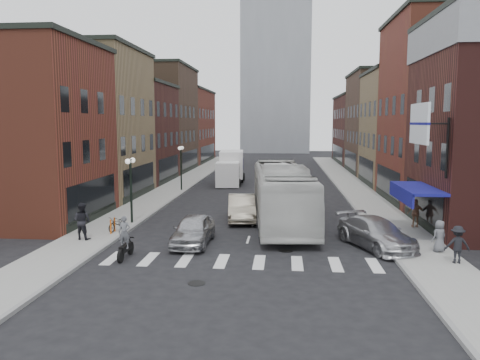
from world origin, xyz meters
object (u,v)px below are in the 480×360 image
(sedan_left_near, at_px, (193,230))
(curb_car, at_px, (376,233))
(ped_right_b, at_px, (416,213))
(transit_bus, at_px, (282,194))
(motorcycle_rider, at_px, (125,239))
(billboard_sign, at_px, (421,125))
(bike_rack, at_px, (113,226))
(sedan_left_far, at_px, (242,208))
(parked_bicycle, at_px, (117,224))
(streetlamp_far, at_px, (181,160))
(ped_right_c, at_px, (439,236))
(ped_right_a, at_px, (457,244))
(ped_left_solo, at_px, (82,221))
(streetlamp_near, at_px, (131,178))
(box_truck, at_px, (231,168))

(sedan_left_near, relative_size, curb_car, 0.87)
(sedan_left_near, relative_size, ped_right_b, 2.69)
(transit_bus, bearing_deg, motorcycle_rider, -135.50)
(billboard_sign, height_order, bike_rack, billboard_sign)
(ped_right_b, bearing_deg, sedan_left_far, -7.83)
(sedan_left_near, relative_size, parked_bicycle, 2.84)
(streetlamp_far, bearing_deg, ped_right_c, -48.79)
(curb_car, distance_m, ped_right_b, 5.32)
(motorcycle_rider, height_order, ped_right_a, motorcycle_rider)
(motorcycle_rider, height_order, sedan_left_far, motorcycle_rider)
(sedan_left_near, bearing_deg, curb_car, 2.13)
(streetlamp_far, bearing_deg, ped_right_a, -50.97)
(ped_right_c, bearing_deg, bike_rack, -34.34)
(sedan_left_far, distance_m, ped_left_solo, 10.05)
(parked_bicycle, bearing_deg, ped_left_solo, -103.45)
(streetlamp_near, height_order, bike_rack, streetlamp_near)
(ped_left_solo, distance_m, ped_right_b, 18.81)
(billboard_sign, height_order, ped_right_b, billboard_sign)
(transit_bus, distance_m, sedan_left_near, 7.18)
(transit_bus, height_order, ped_right_a, transit_bus)
(transit_bus, height_order, curb_car, transit_bus)
(billboard_sign, relative_size, sedan_left_near, 0.83)
(billboard_sign, relative_size, parked_bicycle, 2.36)
(streetlamp_far, relative_size, ped_left_solo, 2.10)
(transit_bus, relative_size, parked_bicycle, 8.38)
(transit_bus, height_order, ped_right_b, transit_bus)
(parked_bicycle, bearing_deg, ped_right_b, 24.13)
(bike_rack, height_order, ped_left_solo, ped_left_solo)
(streetlamp_near, xyz_separation_m, ped_right_b, (17.00, 0.32, -1.94))
(transit_bus, xyz_separation_m, curb_car, (4.74, -5.30, -1.09))
(streetlamp_far, height_order, ped_left_solo, streetlamp_far)
(bike_rack, distance_m, ped_left_solo, 1.97)
(bike_rack, distance_m, transit_bus, 10.26)
(sedan_left_far, bearing_deg, transit_bus, -21.37)
(sedan_left_far, xyz_separation_m, ped_right_c, (10.05, -7.01, 0.11))
(streetlamp_far, bearing_deg, billboard_sign, -47.59)
(sedan_left_near, bearing_deg, parked_bicycle, 158.72)
(motorcycle_rider, bearing_deg, transit_bus, 51.64)
(motorcycle_rider, height_order, curb_car, motorcycle_rider)
(billboard_sign, relative_size, bike_rack, 4.62)
(sedan_left_far, distance_m, ped_right_b, 10.54)
(sedan_left_far, distance_m, ped_right_a, 13.48)
(box_truck, height_order, sedan_left_far, box_truck)
(box_truck, height_order, motorcycle_rider, box_truck)
(box_truck, bearing_deg, streetlamp_far, -129.13)
(sedan_left_near, distance_m, ped_right_a, 12.47)
(billboard_sign, bearing_deg, transit_bus, 144.88)
(motorcycle_rider, bearing_deg, sedan_left_near, 49.66)
(bike_rack, bearing_deg, billboard_sign, -2.83)
(parked_bicycle, distance_m, ped_right_b, 17.29)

